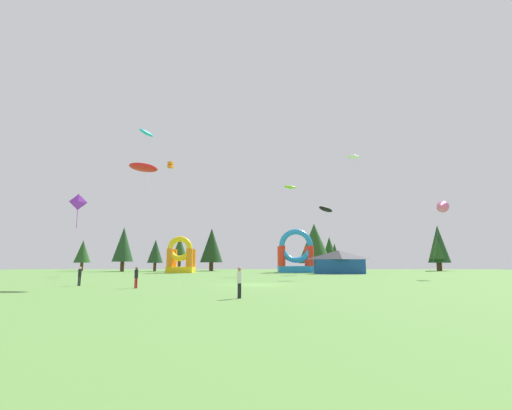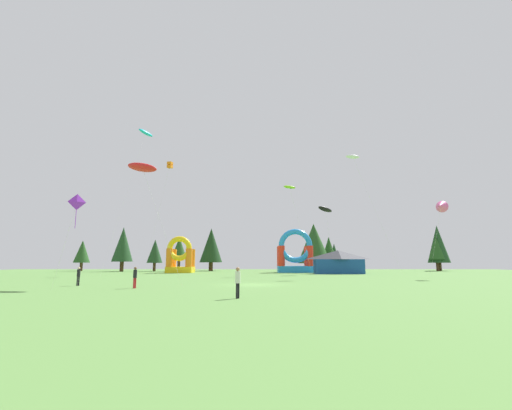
{
  "view_description": "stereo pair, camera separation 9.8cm",
  "coord_description": "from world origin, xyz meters",
  "px_view_note": "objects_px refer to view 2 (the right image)",
  "views": [
    {
      "loc": [
        0.04,
        -32.67,
        2.09
      ],
      "look_at": [
        0.0,
        8.57,
        8.46
      ],
      "focal_mm": 25.43,
      "sensor_mm": 36.0,
      "label": 1
    },
    {
      "loc": [
        0.13,
        -32.67,
        2.09
      ],
      "look_at": [
        0.0,
        8.57,
        8.46
      ],
      "focal_mm": 25.43,
      "sensor_mm": 36.0,
      "label": 2
    }
  ],
  "objects_px": {
    "kite_lime_parafoil": "(291,187)",
    "kite_purple_diamond": "(78,203)",
    "kite_orange_box": "(171,165)",
    "person_left_edge": "(80,275)",
    "person_near_camera": "(239,280)",
    "person_far_side": "(136,276)",
    "kite_red_parafoil": "(143,168)",
    "inflatable_yellow_castle": "(296,257)",
    "kite_pink_delta": "(442,206)",
    "festival_tent": "(340,262)",
    "kite_cyan_parafoil": "(147,133)",
    "kite_white_parafoil": "(354,157)",
    "inflatable_red_slide": "(182,259)",
    "kite_black_parafoil": "(326,209)"
  },
  "relations": [
    {
      "from": "kite_cyan_parafoil",
      "to": "inflatable_red_slide",
      "type": "relative_size",
      "value": 3.74
    },
    {
      "from": "person_far_side",
      "to": "festival_tent",
      "type": "xyz_separation_m",
      "value": [
        22.93,
        31.83,
        0.94
      ]
    },
    {
      "from": "kite_purple_diamond",
      "to": "festival_tent",
      "type": "height_order",
      "value": "kite_purple_diamond"
    },
    {
      "from": "kite_orange_box",
      "to": "person_near_camera",
      "type": "relative_size",
      "value": 10.39
    },
    {
      "from": "kite_red_parafoil",
      "to": "festival_tent",
      "type": "bearing_deg",
      "value": 49.77
    },
    {
      "from": "kite_white_parafoil",
      "to": "festival_tent",
      "type": "relative_size",
      "value": 2.18
    },
    {
      "from": "person_near_camera",
      "to": "person_far_side",
      "type": "xyz_separation_m",
      "value": [
        -8.32,
        7.57,
        -0.06
      ]
    },
    {
      "from": "kite_orange_box",
      "to": "person_far_side",
      "type": "bearing_deg",
      "value": -80.76
    },
    {
      "from": "kite_pink_delta",
      "to": "kite_white_parafoil",
      "type": "xyz_separation_m",
      "value": [
        -9.38,
        4.83,
        7.74
      ]
    },
    {
      "from": "person_far_side",
      "to": "festival_tent",
      "type": "bearing_deg",
      "value": 172.83
    },
    {
      "from": "kite_cyan_parafoil",
      "to": "festival_tent",
      "type": "xyz_separation_m",
      "value": [
        32.05,
        2.26,
        -21.37
      ]
    },
    {
      "from": "person_far_side",
      "to": "kite_pink_delta",
      "type": "bearing_deg",
      "value": 144.94
    },
    {
      "from": "person_near_camera",
      "to": "person_far_side",
      "type": "bearing_deg",
      "value": -103.44
    },
    {
      "from": "kite_pink_delta",
      "to": "person_far_side",
      "type": "bearing_deg",
      "value": -153.66
    },
    {
      "from": "kite_purple_diamond",
      "to": "person_far_side",
      "type": "xyz_separation_m",
      "value": [
        3.77,
        2.32,
        -5.3
      ]
    },
    {
      "from": "kite_orange_box",
      "to": "kite_purple_diamond",
      "type": "xyz_separation_m",
      "value": [
        0.91,
        -31.1,
        -11.22
      ]
    },
    {
      "from": "kite_cyan_parafoil",
      "to": "inflatable_red_slide",
      "type": "height_order",
      "value": "kite_cyan_parafoil"
    },
    {
      "from": "kite_lime_parafoil",
      "to": "person_far_side",
      "type": "height_order",
      "value": "kite_lime_parafoil"
    },
    {
      "from": "kite_orange_box",
      "to": "person_near_camera",
      "type": "bearing_deg",
      "value": -70.32
    },
    {
      "from": "kite_cyan_parafoil",
      "to": "person_near_camera",
      "type": "height_order",
      "value": "kite_cyan_parafoil"
    },
    {
      "from": "kite_orange_box",
      "to": "person_far_side",
      "type": "relative_size",
      "value": 11.06
    },
    {
      "from": "kite_orange_box",
      "to": "person_left_edge",
      "type": "relative_size",
      "value": 11.39
    },
    {
      "from": "inflatable_red_slide",
      "to": "kite_purple_diamond",
      "type": "bearing_deg",
      "value": -89.42
    },
    {
      "from": "kite_orange_box",
      "to": "inflatable_red_slide",
      "type": "relative_size",
      "value": 2.81
    },
    {
      "from": "kite_red_parafoil",
      "to": "kite_purple_diamond",
      "type": "height_order",
      "value": "kite_red_parafoil"
    },
    {
      "from": "kite_red_parafoil",
      "to": "person_near_camera",
      "type": "bearing_deg",
      "value": -49.94
    },
    {
      "from": "kite_purple_diamond",
      "to": "person_near_camera",
      "type": "bearing_deg",
      "value": -23.47
    },
    {
      "from": "kite_orange_box",
      "to": "kite_purple_diamond",
      "type": "distance_m",
      "value": 33.08
    },
    {
      "from": "kite_white_parafoil",
      "to": "inflatable_yellow_castle",
      "type": "bearing_deg",
      "value": 110.85
    },
    {
      "from": "person_near_camera",
      "to": "inflatable_yellow_castle",
      "type": "relative_size",
      "value": 0.22
    },
    {
      "from": "kite_black_parafoil",
      "to": "kite_pink_delta",
      "type": "bearing_deg",
      "value": -50.88
    },
    {
      "from": "kite_red_parafoil",
      "to": "inflatable_yellow_castle",
      "type": "distance_m",
      "value": 39.38
    },
    {
      "from": "kite_lime_parafoil",
      "to": "kite_purple_diamond",
      "type": "bearing_deg",
      "value": -122.71
    },
    {
      "from": "kite_pink_delta",
      "to": "kite_cyan_parafoil",
      "type": "distance_m",
      "value": 45.97
    },
    {
      "from": "kite_cyan_parafoil",
      "to": "kite_white_parafoil",
      "type": "relative_size",
      "value": 1.41
    },
    {
      "from": "kite_pink_delta",
      "to": "kite_white_parafoil",
      "type": "height_order",
      "value": "kite_white_parafoil"
    },
    {
      "from": "person_near_camera",
      "to": "inflatable_yellow_castle",
      "type": "xyz_separation_m",
      "value": [
        8.15,
        45.55,
        1.81
      ]
    },
    {
      "from": "inflatable_yellow_castle",
      "to": "festival_tent",
      "type": "bearing_deg",
      "value": -43.61
    },
    {
      "from": "kite_lime_parafoil",
      "to": "person_left_edge",
      "type": "distance_m",
      "value": 33.27
    },
    {
      "from": "kite_orange_box",
      "to": "inflatable_yellow_castle",
      "type": "xyz_separation_m",
      "value": [
        21.15,
        9.2,
        -14.64
      ]
    },
    {
      "from": "kite_white_parafoil",
      "to": "kite_red_parafoil",
      "type": "bearing_deg",
      "value": -144.18
    },
    {
      "from": "kite_purple_diamond",
      "to": "inflatable_red_slide",
      "type": "height_order",
      "value": "kite_purple_diamond"
    },
    {
      "from": "kite_red_parafoil",
      "to": "inflatable_yellow_castle",
      "type": "xyz_separation_m",
      "value": [
        17.48,
        34.45,
        -7.65
      ]
    },
    {
      "from": "kite_orange_box",
      "to": "person_left_edge",
      "type": "xyz_separation_m",
      "value": [
        -1.09,
        -25.89,
        -16.55
      ]
    },
    {
      "from": "kite_lime_parafoil",
      "to": "festival_tent",
      "type": "relative_size",
      "value": 1.75
    },
    {
      "from": "person_near_camera",
      "to": "kite_red_parafoil",
      "type": "bearing_deg",
      "value": -111.08
    },
    {
      "from": "kite_lime_parafoil",
      "to": "inflatable_red_slide",
      "type": "height_order",
      "value": "kite_lime_parafoil"
    },
    {
      "from": "kite_white_parafoil",
      "to": "festival_tent",
      "type": "distance_m",
      "value": 18.31
    },
    {
      "from": "kite_red_parafoil",
      "to": "person_far_side",
      "type": "bearing_deg",
      "value": -73.97
    },
    {
      "from": "kite_white_parafoil",
      "to": "person_left_edge",
      "type": "height_order",
      "value": "kite_white_parafoil"
    }
  ]
}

